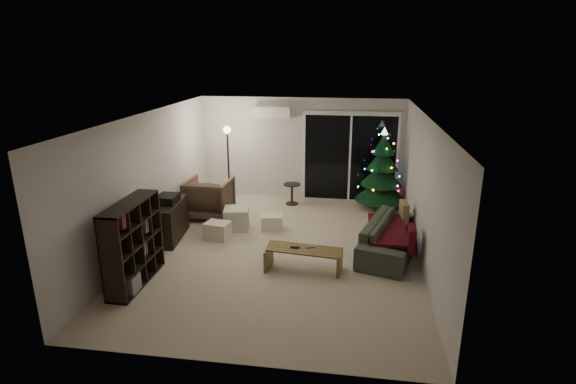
# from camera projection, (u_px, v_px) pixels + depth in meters

# --- Properties ---
(room) EXTENTS (6.50, 7.51, 2.60)m
(room) POSITION_uv_depth(u_px,v_px,m) (313.00, 177.00, 9.44)
(room) COLOR beige
(room) RESTS_ON ground
(bookshelf) EXTENTS (0.56, 1.40, 1.36)m
(bookshelf) POSITION_uv_depth(u_px,v_px,m) (123.00, 243.00, 7.05)
(bookshelf) COLOR black
(bookshelf) RESTS_ON floor
(media_cabinet) EXTENTS (0.57, 1.23, 0.74)m
(media_cabinet) POSITION_uv_depth(u_px,v_px,m) (169.00, 221.00, 8.82)
(media_cabinet) COLOR black
(media_cabinet) RESTS_ON floor
(stereo) EXTENTS (0.38, 0.45, 0.16)m
(stereo) POSITION_uv_depth(u_px,v_px,m) (168.00, 199.00, 8.69)
(stereo) COLOR black
(stereo) RESTS_ON media_cabinet
(armchair) EXTENTS (0.96, 0.99, 0.88)m
(armchair) POSITION_uv_depth(u_px,v_px,m) (209.00, 198.00, 9.97)
(armchair) COLOR brown
(armchair) RESTS_ON floor
(ottoman) EXTENTS (0.58, 0.58, 0.45)m
(ottoman) POSITION_uv_depth(u_px,v_px,m) (236.00, 218.00, 9.35)
(ottoman) COLOR beige
(ottoman) RESTS_ON floor
(cardboard_box_a) EXTENTS (0.52, 0.43, 0.33)m
(cardboard_box_a) POSITION_uv_depth(u_px,v_px,m) (218.00, 230.00, 8.88)
(cardboard_box_a) COLOR beige
(cardboard_box_a) RESTS_ON floor
(cardboard_box_b) EXTENTS (0.49, 0.40, 0.31)m
(cardboard_box_b) POSITION_uv_depth(u_px,v_px,m) (272.00, 222.00, 9.34)
(cardboard_box_b) COLOR beige
(cardboard_box_b) RESTS_ON floor
(side_table) EXTENTS (0.47, 0.47, 0.51)m
(side_table) POSITION_uv_depth(u_px,v_px,m) (292.00, 194.00, 10.86)
(side_table) COLOR black
(side_table) RESTS_ON floor
(floor_lamp) EXTENTS (0.30, 0.30, 1.88)m
(floor_lamp) POSITION_uv_depth(u_px,v_px,m) (229.00, 168.00, 10.50)
(floor_lamp) COLOR black
(floor_lamp) RESTS_ON floor
(sofa) EXTENTS (1.41, 2.28, 0.62)m
(sofa) POSITION_uv_depth(u_px,v_px,m) (392.00, 236.00, 8.23)
(sofa) COLOR #3E4538
(sofa) RESTS_ON floor
(sofa_throw) EXTENTS (0.66, 1.53, 0.05)m
(sofa_throw) POSITION_uv_depth(u_px,v_px,m) (387.00, 229.00, 8.20)
(sofa_throw) COLOR #590B1B
(sofa_throw) RESTS_ON sofa
(cushion_a) EXTENTS (0.16, 0.42, 0.41)m
(cushion_a) POSITION_uv_depth(u_px,v_px,m) (404.00, 212.00, 8.73)
(cushion_a) COLOR #8F7A52
(cushion_a) RESTS_ON sofa
(cushion_b) EXTENTS (0.15, 0.42, 0.41)m
(cushion_b) POSITION_uv_depth(u_px,v_px,m) (412.00, 239.00, 7.50)
(cushion_b) COLOR #590B1B
(cushion_b) RESTS_ON sofa
(coffee_table) EXTENTS (1.31, 0.59, 0.40)m
(coffee_table) POSITION_uv_depth(u_px,v_px,m) (304.00, 259.00, 7.57)
(coffee_table) COLOR olive
(coffee_table) RESTS_ON floor
(remote_a) EXTENTS (0.16, 0.05, 0.02)m
(remote_a) POSITION_uv_depth(u_px,v_px,m) (295.00, 247.00, 7.53)
(remote_a) COLOR black
(remote_a) RESTS_ON coffee_table
(remote_b) EXTENTS (0.15, 0.09, 0.02)m
(remote_b) POSITION_uv_depth(u_px,v_px,m) (310.00, 247.00, 7.54)
(remote_b) COLOR slate
(remote_b) RESTS_ON coffee_table
(christmas_tree) EXTENTS (1.31, 1.31, 1.93)m
(christmas_tree) POSITION_uv_depth(u_px,v_px,m) (382.00, 169.00, 10.35)
(christmas_tree) COLOR #0C381D
(christmas_tree) RESTS_ON floor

